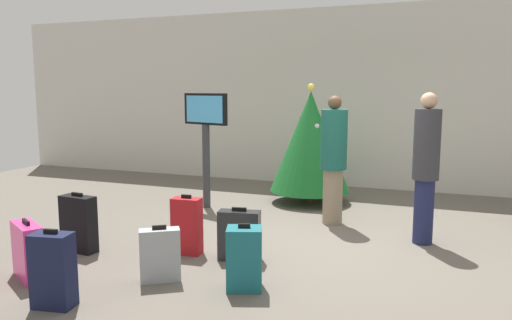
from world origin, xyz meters
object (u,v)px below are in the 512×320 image
(flight_info_kiosk, at_px, (206,129))
(traveller_0, at_px, (334,157))
(suitcase_0, at_px, (79,224))
(suitcase_1, at_px, (244,259))
(suitcase_3, at_px, (239,235))
(suitcase_2, at_px, (28,251))
(suitcase_6, at_px, (187,226))
(suitcase_4, at_px, (53,270))
(suitcase_5, at_px, (160,255))
(holiday_tree, at_px, (310,141))
(traveller_1, at_px, (426,164))

(flight_info_kiosk, xyz_separation_m, traveller_0, (2.08, -0.23, -0.32))
(suitcase_0, distance_m, suitcase_1, 2.23)
(suitcase_1, distance_m, suitcase_3, 0.81)
(traveller_0, distance_m, suitcase_2, 3.96)
(suitcase_6, bearing_deg, suitcase_3, 2.49)
(suitcase_0, distance_m, suitcase_4, 1.51)
(traveller_0, bearing_deg, suitcase_5, -112.78)
(traveller_0, height_order, suitcase_5, traveller_0)
(suitcase_1, xyz_separation_m, suitcase_2, (-2.10, -0.53, -0.02))
(suitcase_6, bearing_deg, traveller_0, 55.70)
(suitcase_1, xyz_separation_m, suitcase_3, (-0.36, 0.73, -0.02))
(flight_info_kiosk, bearing_deg, holiday_tree, 32.47)
(suitcase_0, xyz_separation_m, suitcase_6, (1.21, 0.38, -0.00))
(traveller_1, distance_m, suitcase_1, 2.65)
(suitcase_1, relative_size, suitcase_2, 1.06)
(suitcase_5, bearing_deg, suitcase_0, 162.26)
(suitcase_0, bearing_deg, traveller_0, 42.14)
(traveller_0, bearing_deg, suitcase_4, -115.35)
(traveller_1, height_order, suitcase_6, traveller_1)
(suitcase_3, bearing_deg, suitcase_2, -144.16)
(traveller_0, distance_m, suitcase_3, 2.06)
(traveller_0, distance_m, suitcase_0, 3.40)
(suitcase_0, height_order, suitcase_1, suitcase_0)
(suitcase_0, bearing_deg, flight_info_kiosk, 80.72)
(suitcase_0, xyz_separation_m, suitcase_3, (1.84, 0.41, -0.05))
(traveller_1, bearing_deg, holiday_tree, 138.60)
(suitcase_0, xyz_separation_m, suitcase_5, (1.36, -0.43, -0.07))
(suitcase_0, xyz_separation_m, suitcase_1, (2.20, -0.32, -0.03))
(suitcase_3, bearing_deg, suitcase_5, -120.13)
(flight_info_kiosk, distance_m, suitcase_0, 2.67)
(traveller_1, xyz_separation_m, suitcase_2, (-3.60, -2.60, -0.70))
(suitcase_4, bearing_deg, suitcase_1, 34.31)
(holiday_tree, distance_m, traveller_1, 2.48)
(traveller_0, bearing_deg, suitcase_0, -137.86)
(flight_info_kiosk, distance_m, suitcase_5, 3.22)
(traveller_1, height_order, suitcase_1, traveller_1)
(suitcase_0, bearing_deg, suitcase_4, -57.26)
(suitcase_2, bearing_deg, suitcase_0, 96.98)
(traveller_0, height_order, suitcase_6, traveller_0)
(holiday_tree, relative_size, suitcase_3, 3.32)
(traveller_1, bearing_deg, suitcase_1, -125.90)
(suitcase_4, bearing_deg, suitcase_3, 58.47)
(flight_info_kiosk, height_order, traveller_0, flight_info_kiosk)
(holiday_tree, bearing_deg, suitcase_3, -90.08)
(suitcase_1, distance_m, suitcase_4, 1.68)
(suitcase_1, distance_m, suitcase_6, 1.22)
(suitcase_0, xyz_separation_m, suitcase_2, (0.10, -0.85, -0.05))
(suitcase_4, bearing_deg, holiday_tree, 77.52)
(traveller_0, relative_size, suitcase_4, 2.57)
(suitcase_2, bearing_deg, suitcase_3, 35.84)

